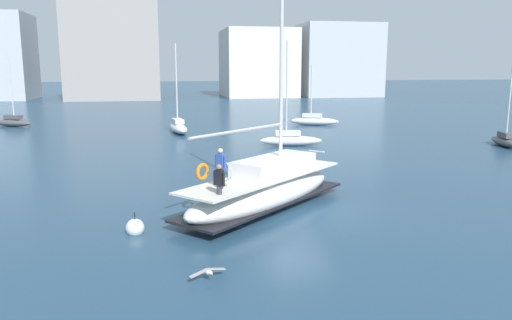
{
  "coord_description": "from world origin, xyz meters",
  "views": [
    {
      "loc": [
        -5.79,
        -19.98,
        6.09
      ],
      "look_at": [
        -1.44,
        2.68,
        1.8
      ],
      "focal_mm": 35.23,
      "sensor_mm": 36.0,
      "label": 1
    }
  ],
  "objects_px": {
    "moored_cutter_right": "(178,127)",
    "seagull": "(208,272)",
    "moored_catamaran": "(290,139)",
    "mooring_buoy": "(135,228)",
    "moored_sloop_far": "(314,120)",
    "main_sailboat": "(266,188)",
    "moored_sloop_near": "(504,140)",
    "moored_cutter_left": "(12,121)"
  },
  "relations": [
    {
      "from": "mooring_buoy",
      "to": "moored_sloop_near",
      "type": "bearing_deg",
      "value": 30.34
    },
    {
      "from": "moored_catamaran",
      "to": "moored_cutter_left",
      "type": "xyz_separation_m",
      "value": [
        -25.06,
        17.99,
        -0.02
      ]
    },
    {
      "from": "moored_catamaran",
      "to": "moored_cutter_right",
      "type": "height_order",
      "value": "moored_cutter_right"
    },
    {
      "from": "moored_sloop_near",
      "to": "moored_cutter_left",
      "type": "xyz_separation_m",
      "value": [
        -41.42,
        21.26,
        0.04
      ]
    },
    {
      "from": "main_sailboat",
      "to": "mooring_buoy",
      "type": "height_order",
      "value": "main_sailboat"
    },
    {
      "from": "moored_sloop_far",
      "to": "mooring_buoy",
      "type": "distance_m",
      "value": 36.69
    },
    {
      "from": "main_sailboat",
      "to": "moored_catamaran",
      "type": "bearing_deg",
      "value": 71.83
    },
    {
      "from": "moored_sloop_far",
      "to": "moored_cutter_right",
      "type": "height_order",
      "value": "moored_cutter_right"
    },
    {
      "from": "moored_sloop_far",
      "to": "seagull",
      "type": "bearing_deg",
      "value": -111.73
    },
    {
      "from": "moored_cutter_left",
      "to": "moored_sloop_far",
      "type": "bearing_deg",
      "value": -8.8
    },
    {
      "from": "moored_cutter_right",
      "to": "moored_cutter_left",
      "type": "bearing_deg",
      "value": 153.35
    },
    {
      "from": "moored_sloop_far",
      "to": "main_sailboat",
      "type": "bearing_deg",
      "value": -111.09
    },
    {
      "from": "main_sailboat",
      "to": "moored_cutter_left",
      "type": "distance_m",
      "value": 40.02
    },
    {
      "from": "moored_cutter_left",
      "to": "seagull",
      "type": "height_order",
      "value": "moored_cutter_left"
    },
    {
      "from": "moored_sloop_far",
      "to": "moored_catamaran",
      "type": "relative_size",
      "value": 0.78
    },
    {
      "from": "moored_sloop_near",
      "to": "moored_sloop_far",
      "type": "bearing_deg",
      "value": 122.09
    },
    {
      "from": "moored_sloop_near",
      "to": "mooring_buoy",
      "type": "relative_size",
      "value": 7.13
    },
    {
      "from": "moored_sloop_far",
      "to": "mooring_buoy",
      "type": "relative_size",
      "value": 6.65
    },
    {
      "from": "main_sailboat",
      "to": "moored_sloop_far",
      "type": "height_order",
      "value": "main_sailboat"
    },
    {
      "from": "moored_cutter_left",
      "to": "main_sailboat",
      "type": "bearing_deg",
      "value": -60.86
    },
    {
      "from": "moored_sloop_far",
      "to": "moored_sloop_near",
      "type": "bearing_deg",
      "value": -57.91
    },
    {
      "from": "main_sailboat",
      "to": "moored_cutter_right",
      "type": "xyz_separation_m",
      "value": [
        -2.74,
        26.55,
        -0.32
      ]
    },
    {
      "from": "mooring_buoy",
      "to": "moored_cutter_left",
      "type": "bearing_deg",
      "value": 110.63
    },
    {
      "from": "moored_cutter_right",
      "to": "mooring_buoy",
      "type": "relative_size",
      "value": 8.68
    },
    {
      "from": "seagull",
      "to": "mooring_buoy",
      "type": "bearing_deg",
      "value": 115.64
    },
    {
      "from": "seagull",
      "to": "mooring_buoy",
      "type": "relative_size",
      "value": 1.17
    },
    {
      "from": "moored_cutter_right",
      "to": "seagull",
      "type": "relative_size",
      "value": 7.42
    },
    {
      "from": "moored_sloop_far",
      "to": "moored_cutter_left",
      "type": "relative_size",
      "value": 0.86
    },
    {
      "from": "mooring_buoy",
      "to": "moored_catamaran",
      "type": "bearing_deg",
      "value": 60.27
    },
    {
      "from": "moored_cutter_right",
      "to": "moored_catamaran",
      "type": "bearing_deg",
      "value": -49.08
    },
    {
      "from": "moored_cutter_right",
      "to": "mooring_buoy",
      "type": "height_order",
      "value": "moored_cutter_right"
    },
    {
      "from": "main_sailboat",
      "to": "moored_sloop_near",
      "type": "bearing_deg",
      "value": 31.97
    },
    {
      "from": "moored_sloop_near",
      "to": "moored_cutter_left",
      "type": "bearing_deg",
      "value": 152.83
    },
    {
      "from": "moored_cutter_left",
      "to": "seagull",
      "type": "bearing_deg",
      "value": -68.79
    },
    {
      "from": "moored_catamaran",
      "to": "seagull",
      "type": "bearing_deg",
      "value": -110.06
    },
    {
      "from": "main_sailboat",
      "to": "moored_cutter_right",
      "type": "bearing_deg",
      "value": 95.89
    },
    {
      "from": "moored_catamaran",
      "to": "seagull",
      "type": "relative_size",
      "value": 7.31
    },
    {
      "from": "moored_sloop_near",
      "to": "seagull",
      "type": "distance_m",
      "value": 32.58
    },
    {
      "from": "moored_catamaran",
      "to": "mooring_buoy",
      "type": "xyz_separation_m",
      "value": [
        -11.02,
        -19.3,
        -0.35
      ]
    },
    {
      "from": "moored_catamaran",
      "to": "moored_cutter_right",
      "type": "bearing_deg",
      "value": 130.92
    },
    {
      "from": "main_sailboat",
      "to": "moored_cutter_left",
      "type": "relative_size",
      "value": 1.73
    },
    {
      "from": "main_sailboat",
      "to": "moored_sloop_near",
      "type": "relative_size",
      "value": 1.87
    }
  ]
}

